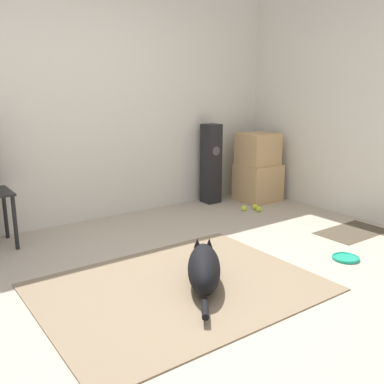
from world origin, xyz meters
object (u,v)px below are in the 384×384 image
dog (204,267)px  floor_speaker (211,164)px  tennis_ball_loose_on_carpet (259,209)px  tennis_ball_by_boxes (255,207)px  tennis_ball_near_speaker (244,208)px  cardboard_box_upper (258,149)px  cardboard_box_lower (258,182)px  frisbee (346,258)px

dog → floor_speaker: size_ratio=0.86×
tennis_ball_loose_on_carpet → tennis_ball_by_boxes: bearing=71.8°
floor_speaker → tennis_ball_by_boxes: (0.22, -0.58, -0.46)m
tennis_ball_near_speaker → dog: bearing=-140.8°
dog → floor_speaker: (1.49, 1.82, 0.35)m
cardboard_box_upper → floor_speaker: bearing=154.1°
tennis_ball_by_boxes → tennis_ball_loose_on_carpet: 0.10m
cardboard_box_lower → cardboard_box_upper: bearing=122.1°
cardboard_box_upper → cardboard_box_lower: bearing=-57.9°
cardboard_box_upper → tennis_ball_near_speaker: cardboard_box_upper is taller
floor_speaker → frisbee: bearing=-96.1°
dog → tennis_ball_loose_on_carpet: (1.68, 1.14, -0.11)m
floor_speaker → tennis_ball_by_boxes: bearing=-69.6°
frisbee → cardboard_box_upper: size_ratio=0.51×
tennis_ball_near_speaker → tennis_ball_by_boxes: bearing=-13.2°
tennis_ball_by_boxes → cardboard_box_lower: bearing=42.7°
cardboard_box_lower → tennis_ball_near_speaker: size_ratio=7.52×
frisbee → floor_speaker: size_ratio=0.23×
cardboard_box_lower → tennis_ball_loose_on_carpet: size_ratio=7.52×
frisbee → cardboard_box_lower: cardboard_box_lower is taller
dog → floor_speaker: floor_speaker is taller
dog → tennis_ball_by_boxes: dog is taller
dog → tennis_ball_loose_on_carpet: size_ratio=12.89×
floor_speaker → cardboard_box_lower: bearing=-26.5°
cardboard_box_lower → tennis_ball_near_speaker: 0.59m
dog → cardboard_box_lower: cardboard_box_lower is taller
floor_speaker → tennis_ball_loose_on_carpet: 0.84m
dog → frisbee: 1.31m
dog → tennis_ball_loose_on_carpet: bearing=34.3°
frisbee → dog: bearing=165.9°
cardboard_box_lower → cardboard_box_upper: (-0.01, 0.01, 0.43)m
tennis_ball_near_speaker → tennis_ball_loose_on_carpet: size_ratio=1.00×
cardboard_box_upper → tennis_ball_near_speaker: bearing=-149.0°
floor_speaker → tennis_ball_near_speaker: size_ratio=14.90×
frisbee → floor_speaker: floor_speaker is taller
cardboard_box_lower → floor_speaker: size_ratio=0.50×
cardboard_box_lower → frisbee: bearing=-112.6°
frisbee → cardboard_box_lower: (0.78, 1.87, 0.22)m
cardboard_box_upper → tennis_ball_by_boxes: cardboard_box_upper is taller
cardboard_box_lower → floor_speaker: bearing=153.5°
cardboard_box_lower → tennis_ball_near_speaker: bearing=-150.3°
cardboard_box_upper → tennis_ball_by_boxes: 0.78m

